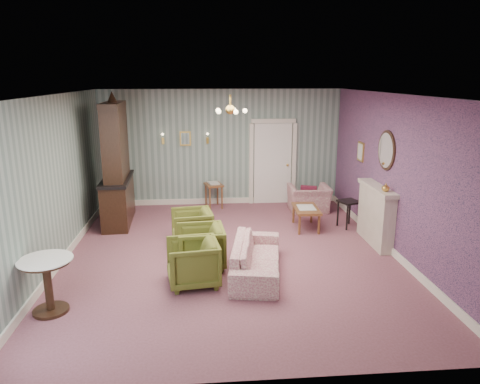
{
  "coord_description": "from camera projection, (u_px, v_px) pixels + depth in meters",
  "views": [
    {
      "loc": [
        -0.49,
        -7.63,
        3.2
      ],
      "look_at": [
        0.2,
        0.4,
        1.1
      ],
      "focal_mm": 33.35,
      "sensor_mm": 36.0,
      "label": 1
    }
  ],
  "objects": [
    {
      "name": "floor",
      "position": [
        231.0,
        255.0,
        8.2
      ],
      "size": [
        7.0,
        7.0,
        0.0
      ],
      "primitive_type": "plane",
      "color": "#854D5C",
      "rests_on": "ground"
    },
    {
      "name": "ceiling",
      "position": [
        230.0,
        95.0,
        7.47
      ],
      "size": [
        7.0,
        7.0,
        0.0
      ],
      "primitive_type": "plane",
      "rotation": [
        3.14,
        0.0,
        0.0
      ],
      "color": "white",
      "rests_on": "ground"
    },
    {
      "name": "wall_back",
      "position": [
        222.0,
        148.0,
        11.21
      ],
      "size": [
        6.0,
        0.0,
        6.0
      ],
      "primitive_type": "plane",
      "rotation": [
        1.57,
        0.0,
        0.0
      ],
      "color": "slate",
      "rests_on": "ground"
    },
    {
      "name": "wall_front",
      "position": [
        253.0,
        256.0,
        4.46
      ],
      "size": [
        6.0,
        0.0,
        6.0
      ],
      "primitive_type": "plane",
      "rotation": [
        -1.57,
        0.0,
        0.0
      ],
      "color": "slate",
      "rests_on": "ground"
    },
    {
      "name": "wall_left",
      "position": [
        55.0,
        182.0,
        7.59
      ],
      "size": [
        0.0,
        7.0,
        7.0
      ],
      "primitive_type": "plane",
      "rotation": [
        1.57,
        0.0,
        1.57
      ],
      "color": "slate",
      "rests_on": "ground"
    },
    {
      "name": "wall_right",
      "position": [
        395.0,
        176.0,
        8.09
      ],
      "size": [
        0.0,
        7.0,
        7.0
      ],
      "primitive_type": "plane",
      "rotation": [
        1.57,
        0.0,
        -1.57
      ],
      "color": "slate",
      "rests_on": "ground"
    },
    {
      "name": "wall_right_floral",
      "position": [
        394.0,
        176.0,
        8.09
      ],
      "size": [
        0.0,
        7.0,
        7.0
      ],
      "primitive_type": "plane",
      "rotation": [
        1.57,
        0.0,
        -1.57
      ],
      "color": "#AA5583",
      "rests_on": "ground"
    },
    {
      "name": "door",
      "position": [
        273.0,
        162.0,
        11.38
      ],
      "size": [
        1.12,
        0.12,
        2.16
      ],
      "primitive_type": null,
      "color": "white",
      "rests_on": "floor"
    },
    {
      "name": "olive_chair_a",
      "position": [
        193.0,
        260.0,
        6.99
      ],
      "size": [
        0.82,
        0.86,
        0.8
      ],
      "primitive_type": "imported",
      "rotation": [
        0.0,
        0.0,
        -1.44
      ],
      "color": "brown",
      "rests_on": "floor"
    },
    {
      "name": "olive_chair_b",
      "position": [
        201.0,
        245.0,
        7.62
      ],
      "size": [
        0.79,
        0.84,
        0.8
      ],
      "primitive_type": "imported",
      "rotation": [
        0.0,
        0.0,
        -1.49
      ],
      "color": "brown",
      "rests_on": "floor"
    },
    {
      "name": "olive_chair_c",
      "position": [
        192.0,
        226.0,
        8.66
      ],
      "size": [
        0.8,
        0.84,
        0.77
      ],
      "primitive_type": "imported",
      "rotation": [
        0.0,
        0.0,
        -1.43
      ],
      "color": "brown",
      "rests_on": "floor"
    },
    {
      "name": "sofa_chintz",
      "position": [
        256.0,
        252.0,
        7.38
      ],
      "size": [
        0.88,
        2.0,
        0.75
      ],
      "primitive_type": "imported",
      "rotation": [
        0.0,
        0.0,
        1.4
      ],
      "color": "#963C58",
      "rests_on": "floor"
    },
    {
      "name": "wingback_chair",
      "position": [
        309.0,
        194.0,
        10.81
      ],
      "size": [
        0.97,
        0.64,
        0.84
      ],
      "primitive_type": "imported",
      "rotation": [
        0.0,
        0.0,
        3.12
      ],
      "color": "#963C58",
      "rests_on": "floor"
    },
    {
      "name": "dresser",
      "position": [
        115.0,
        161.0,
        9.71
      ],
      "size": [
        0.67,
        1.72,
        2.83
      ],
      "primitive_type": null,
      "rotation": [
        0.0,
        0.0,
        0.05
      ],
      "color": "black",
      "rests_on": "floor"
    },
    {
      "name": "fireplace",
      "position": [
        376.0,
        215.0,
        8.68
      ],
      "size": [
        0.3,
        1.4,
        1.16
      ],
      "primitive_type": null,
      "color": "beige",
      "rests_on": "floor"
    },
    {
      "name": "mantel_vase",
      "position": [
        386.0,
        187.0,
        8.13
      ],
      "size": [
        0.15,
        0.15,
        0.15
      ],
      "primitive_type": "imported",
      "color": "gold",
      "rests_on": "fireplace"
    },
    {
      "name": "oval_mirror",
      "position": [
        386.0,
        150.0,
        8.37
      ],
      "size": [
        0.04,
        0.76,
        0.84
      ],
      "primitive_type": null,
      "color": "white",
      "rests_on": "wall_right"
    },
    {
      "name": "framed_print",
      "position": [
        361.0,
        152.0,
        9.74
      ],
      "size": [
        0.04,
        0.34,
        0.42
      ],
      "primitive_type": null,
      "color": "gold",
      "rests_on": "wall_right"
    },
    {
      "name": "coffee_table",
      "position": [
        306.0,
        218.0,
        9.62
      ],
      "size": [
        0.55,
        0.94,
        0.47
      ],
      "primitive_type": null,
      "rotation": [
        0.0,
        0.0,
        -0.04
      ],
      "color": "brown",
      "rests_on": "floor"
    },
    {
      "name": "side_table_black",
      "position": [
        348.0,
        214.0,
        9.67
      ],
      "size": [
        0.51,
        0.51,
        0.6
      ],
      "primitive_type": null,
      "rotation": [
        0.0,
        0.0,
        0.36
      ],
      "color": "black",
      "rests_on": "floor"
    },
    {
      "name": "pedestal_table",
      "position": [
        48.0,
        286.0,
        6.14
      ],
      "size": [
        0.93,
        0.93,
        0.8
      ],
      "primitive_type": null,
      "rotation": [
        0.0,
        0.0,
        0.32
      ],
      "color": "black",
      "rests_on": "floor"
    },
    {
      "name": "nesting_table",
      "position": [
        214.0,
        195.0,
        11.14
      ],
      "size": [
        0.51,
        0.59,
        0.66
      ],
      "primitive_type": null,
      "rotation": [
        0.0,
        0.0,
        0.24
      ],
      "color": "brown",
      "rests_on": "floor"
    },
    {
      "name": "gilt_mirror_back",
      "position": [
        185.0,
        139.0,
        11.04
      ],
      "size": [
        0.28,
        0.06,
        0.36
      ],
      "primitive_type": null,
      "color": "gold",
      "rests_on": "wall_back"
    },
    {
      "name": "sconce_left",
      "position": [
        163.0,
        139.0,
        10.97
      ],
      "size": [
        0.16,
        0.12,
        0.3
      ],
      "primitive_type": null,
      "color": "gold",
      "rests_on": "wall_back"
    },
    {
      "name": "sconce_right",
      "position": [
        208.0,
        138.0,
        11.06
      ],
      "size": [
        0.16,
        0.12,
        0.3
      ],
      "primitive_type": null,
      "color": "gold",
      "rests_on": "wall_back"
    },
    {
      "name": "chandelier",
      "position": [
        230.0,
        111.0,
        7.54
      ],
      "size": [
        0.56,
        0.56,
        0.36
      ],
      "primitive_type": null,
      "color": "gold",
      "rests_on": "ceiling"
    },
    {
      "name": "burgundy_cushion",
      "position": [
        309.0,
        194.0,
        10.65
      ],
      "size": [
        0.41,
        0.28,
        0.39
      ],
      "primitive_type": "cube",
      "rotation": [
        0.17,
        0.0,
        -0.35
      ],
      "color": "maroon",
      "rests_on": "wingback_chair"
    }
  ]
}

